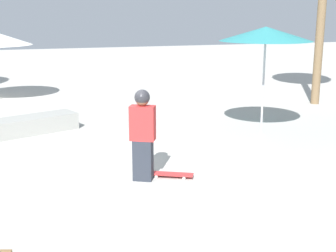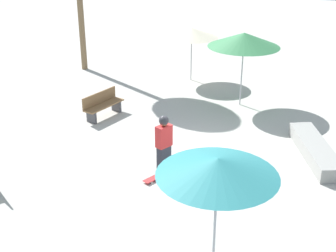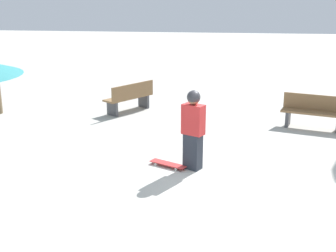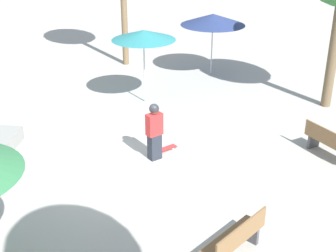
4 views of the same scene
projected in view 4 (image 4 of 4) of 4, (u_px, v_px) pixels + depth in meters
The scene contains 7 objects.
ground_plane at pixel (113, 168), 12.29m from camera, with size 60.00×60.00×0.00m, color #B2AFA8.
skater_main at pixel (154, 130), 12.37m from camera, with size 0.41×0.49×1.60m.
skateboard at pixel (164, 149), 13.11m from camera, with size 0.55×0.80×0.07m.
bench_near at pixel (330, 143), 12.64m from camera, with size 1.56×1.28×0.85m.
bench_far at pixel (235, 240), 8.95m from camera, with size 0.89×1.66×0.85m.
shade_umbrella_navy at pixel (213, 19), 18.36m from camera, with size 2.57×2.57×2.45m.
shade_umbrella_teal at pixel (144, 35), 15.51m from camera, with size 2.16×2.16×2.54m.
Camera 4 is at (5.92, -9.01, 6.17)m, focal length 50.00 mm.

